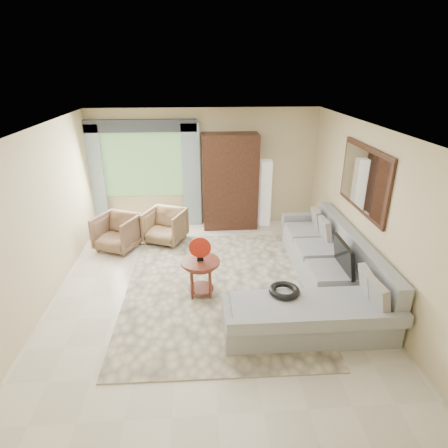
{
  "coord_description": "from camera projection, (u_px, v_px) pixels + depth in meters",
  "views": [
    {
      "loc": [
        -0.13,
        -5.19,
        3.4
      ],
      "look_at": [
        0.25,
        0.35,
        1.05
      ],
      "focal_mm": 30.0,
      "sensor_mm": 36.0,
      "label": 1
    }
  ],
  "objects": [
    {
      "name": "ground",
      "position": [
        210.0,
        292.0,
        6.11
      ],
      "size": [
        6.0,
        6.0,
        0.0
      ],
      "primitive_type": "plane",
      "color": "silver",
      "rests_on": "ground"
    },
    {
      "name": "area_rug",
      "position": [
        218.0,
        287.0,
        6.24
      ],
      "size": [
        3.04,
        4.03,
        0.02
      ],
      "primitive_type": "cube",
      "rotation": [
        0.0,
        0.0,
        -0.01
      ],
      "color": "beige",
      "rests_on": "ground"
    },
    {
      "name": "sectional_sofa",
      "position": [
        322.0,
        279.0,
        5.95
      ],
      "size": [
        2.3,
        3.46,
        0.9
      ],
      "color": "#A6A9AE",
      "rests_on": "ground"
    },
    {
      "name": "tv_screen",
      "position": [
        344.0,
        256.0,
        5.72
      ],
      "size": [
        0.14,
        0.74,
        0.48
      ],
      "primitive_type": "cube",
      "rotation": [
        0.0,
        -0.17,
        0.0
      ],
      "color": "black",
      "rests_on": "sectional_sofa"
    },
    {
      "name": "garden_hose",
      "position": [
        284.0,
        291.0,
        5.16
      ],
      "size": [
        0.43,
        0.43,
        0.09
      ],
      "primitive_type": "torus",
      "color": "black",
      "rests_on": "sectional_sofa"
    },
    {
      "name": "coffee_table",
      "position": [
        201.0,
        277.0,
        5.92
      ],
      "size": [
        0.61,
        0.61,
        0.61
      ],
      "rotation": [
        0.0,
        0.0,
        0.25
      ],
      "color": "#4B1F14",
      "rests_on": "ground"
    },
    {
      "name": "red_disc",
      "position": [
        200.0,
        248.0,
        5.71
      ],
      "size": [
        0.34,
        0.05,
        0.34
      ],
      "primitive_type": "cylinder",
      "rotation": [
        1.57,
        0.0,
        -0.09
      ],
      "color": "#B42112",
      "rests_on": "coffee_table"
    },
    {
      "name": "armchair_left",
      "position": [
        117.0,
        232.0,
        7.43
      ],
      "size": [
        1.0,
        1.02,
        0.7
      ],
      "primitive_type": "imported",
      "rotation": [
        0.0,
        0.0,
        -0.42
      ],
      "color": "brown",
      "rests_on": "ground"
    },
    {
      "name": "armchair_right",
      "position": [
        165.0,
        226.0,
        7.74
      ],
      "size": [
        0.97,
        0.98,
        0.69
      ],
      "primitive_type": "imported",
      "rotation": [
        0.0,
        0.0,
        -0.38
      ],
      "color": "#937250",
      "rests_on": "ground"
    },
    {
      "name": "potted_plant",
      "position": [
        105.0,
        224.0,
        8.08
      ],
      "size": [
        0.58,
        0.54,
        0.51
      ],
      "primitive_type": "imported",
      "rotation": [
        0.0,
        0.0,
        0.39
      ],
      "color": "#999999",
      "rests_on": "ground"
    },
    {
      "name": "armoire",
      "position": [
        230.0,
        182.0,
        8.23
      ],
      "size": [
        1.2,
        0.55,
        2.1
      ],
      "primitive_type": "cube",
      "color": "black",
      "rests_on": "ground"
    },
    {
      "name": "floor_lamp",
      "position": [
        265.0,
        193.0,
        8.45
      ],
      "size": [
        0.24,
        0.24,
        1.5
      ],
      "primitive_type": "cube",
      "color": "silver",
      "rests_on": "ground"
    },
    {
      "name": "window",
      "position": [
        143.0,
        165.0,
        8.21
      ],
      "size": [
        1.8,
        0.04,
        1.4
      ],
      "primitive_type": "cube",
      "color": "#669E59",
      "rests_on": "wall_back"
    },
    {
      "name": "curtain_left",
      "position": [
        95.0,
        178.0,
        8.15
      ],
      "size": [
        0.4,
        0.08,
        2.3
      ],
      "primitive_type": "cube",
      "color": "#9EB7CC",
      "rests_on": "ground"
    },
    {
      "name": "curtain_right",
      "position": [
        191.0,
        176.0,
        8.29
      ],
      "size": [
        0.4,
        0.08,
        2.3
      ],
      "primitive_type": "cube",
      "color": "#9EB7CC",
      "rests_on": "ground"
    },
    {
      "name": "valance",
      "position": [
        139.0,
        126.0,
        7.81
      ],
      "size": [
        2.4,
        0.12,
        0.26
      ],
      "primitive_type": "cube",
      "color": "#1E232D",
      "rests_on": "wall_back"
    },
    {
      "name": "wall_mirror",
      "position": [
        364.0,
        179.0,
        5.9
      ],
      "size": [
        0.05,
        1.7,
        1.05
      ],
      "color": "black",
      "rests_on": "wall_right"
    }
  ]
}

